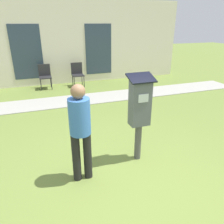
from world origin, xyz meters
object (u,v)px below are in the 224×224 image
outdoor_chair_left (45,74)px  outdoor_chair_middle (77,72)px  parking_meter (140,107)px  person_standing (80,127)px

outdoor_chair_left → outdoor_chair_middle: size_ratio=1.00×
parking_meter → outdoor_chair_left: 5.58m
parking_meter → outdoor_chair_middle: (-0.07, 5.34, -0.49)m
person_standing → outdoor_chair_middle: size_ratio=1.76×
outdoor_chair_middle → outdoor_chair_left: bearing=154.8°
outdoor_chair_middle → person_standing: bearing=-122.5°
person_standing → outdoor_chair_middle: 5.67m
parking_meter → outdoor_chair_left: bearing=103.4°
outdoor_chair_middle → parking_meter: bearing=-111.5°
parking_meter → person_standing: parking_meter is taller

